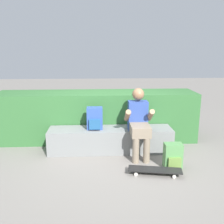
{
  "coord_description": "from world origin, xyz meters",
  "views": [
    {
      "loc": [
        -0.21,
        -4.11,
        1.86
      ],
      "look_at": [
        0.04,
        0.52,
        0.71
      ],
      "focal_mm": 41.41,
      "sensor_mm": 36.0,
      "label": 1
    }
  ],
  "objects_px": {
    "backpack_on_bench": "(95,119)",
    "skateboard_near_person": "(155,170)",
    "backpack_on_ground": "(173,156)",
    "bench_main": "(110,140)",
    "person_skater": "(139,121)"
  },
  "relations": [
    {
      "from": "backpack_on_bench",
      "to": "skateboard_near_person",
      "type": "bearing_deg",
      "value": -46.68
    },
    {
      "from": "skateboard_near_person",
      "to": "backpack_on_ground",
      "type": "relative_size",
      "value": 2.06
    },
    {
      "from": "backpack_on_ground",
      "to": "backpack_on_bench",
      "type": "bearing_deg",
      "value": 149.26
    },
    {
      "from": "backpack_on_bench",
      "to": "backpack_on_ground",
      "type": "distance_m",
      "value": 1.51
    },
    {
      "from": "skateboard_near_person",
      "to": "backpack_on_ground",
      "type": "height_order",
      "value": "backpack_on_ground"
    },
    {
      "from": "bench_main",
      "to": "skateboard_near_person",
      "type": "distance_m",
      "value": 1.16
    },
    {
      "from": "person_skater",
      "to": "bench_main",
      "type": "bearing_deg",
      "value": 155.61
    },
    {
      "from": "bench_main",
      "to": "backpack_on_bench",
      "type": "height_order",
      "value": "backpack_on_bench"
    },
    {
      "from": "bench_main",
      "to": "person_skater",
      "type": "xyz_separation_m",
      "value": [
        0.48,
        -0.22,
        0.42
      ]
    },
    {
      "from": "backpack_on_ground",
      "to": "person_skater",
      "type": "bearing_deg",
      "value": 131.91
    },
    {
      "from": "person_skater",
      "to": "backpack_on_ground",
      "type": "xyz_separation_m",
      "value": [
        0.47,
        -0.53,
        -0.44
      ]
    },
    {
      "from": "backpack_on_bench",
      "to": "backpack_on_ground",
      "type": "relative_size",
      "value": 1.0
    },
    {
      "from": "person_skater",
      "to": "backpack_on_ground",
      "type": "height_order",
      "value": "person_skater"
    },
    {
      "from": "person_skater",
      "to": "backpack_on_bench",
      "type": "relative_size",
      "value": 2.95
    },
    {
      "from": "person_skater",
      "to": "backpack_on_bench",
      "type": "xyz_separation_m",
      "value": [
        -0.77,
        0.21,
        -0.01
      ]
    }
  ]
}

